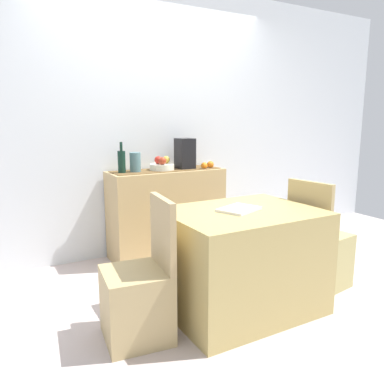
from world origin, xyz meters
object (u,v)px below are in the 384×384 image
at_px(coffee_maker, 185,154).
at_px(chair_by_corner, 318,255).
at_px(chair_near_window, 139,298).
at_px(fruit_bowl, 162,167).
at_px(ceramic_vase, 135,162).
at_px(dining_table, 241,260).
at_px(wine_bottle, 122,161).
at_px(open_book, 239,209).
at_px(sideboard_console, 166,213).

height_order(coffee_maker, chair_by_corner, coffee_maker).
bearing_deg(chair_near_window, coffee_maker, 51.63).
bearing_deg(fruit_bowl, ceramic_vase, 180.00).
height_order(fruit_bowl, dining_table, fruit_bowl).
bearing_deg(wine_bottle, dining_table, -71.60).
relative_size(wine_bottle, open_book, 1.04).
bearing_deg(open_book, ceramic_vase, 80.82).
xyz_separation_m(coffee_maker, open_book, (-0.26, -1.29, -0.28)).
xyz_separation_m(coffee_maker, chair_near_window, (-1.03, -1.30, -0.76)).
distance_m(fruit_bowl, coffee_maker, 0.28).
bearing_deg(dining_table, sideboard_console, 89.03).
relative_size(coffee_maker, dining_table, 0.29).
relative_size(fruit_bowl, ceramic_vase, 1.27).
distance_m(sideboard_console, wine_bottle, 0.71).
relative_size(fruit_bowl, chair_near_window, 0.27).
distance_m(sideboard_console, coffee_maker, 0.63).
bearing_deg(sideboard_console, wine_bottle, 180.00).
bearing_deg(open_book, chair_by_corner, -22.19).
relative_size(open_book, chair_near_window, 0.31).
relative_size(open_book, chair_by_corner, 0.31).
xyz_separation_m(open_book, chair_near_window, (-0.77, -0.01, -0.48)).
xyz_separation_m(fruit_bowl, ceramic_vase, (-0.28, 0.00, 0.06)).
height_order(fruit_bowl, ceramic_vase, ceramic_vase).
relative_size(sideboard_console, fruit_bowl, 4.81).
distance_m(coffee_maker, dining_table, 1.47).
bearing_deg(fruit_bowl, chair_near_window, -120.71).
distance_m(fruit_bowl, dining_table, 1.40).
bearing_deg(dining_table, ceramic_vase, 102.92).
height_order(fruit_bowl, chair_near_window, fruit_bowl).
xyz_separation_m(fruit_bowl, dining_table, (0.02, -1.30, -0.54)).
xyz_separation_m(wine_bottle, dining_table, (0.43, -1.30, -0.61)).
bearing_deg(sideboard_console, coffee_maker, 0.00).
height_order(ceramic_vase, open_book, ceramic_vase).
height_order(sideboard_console, chair_near_window, chair_near_window).
relative_size(fruit_bowl, dining_table, 0.23).
height_order(wine_bottle, open_book, wine_bottle).
bearing_deg(coffee_maker, sideboard_console, 180.00).
bearing_deg(ceramic_vase, sideboard_console, 0.00).
bearing_deg(coffee_maker, wine_bottle, 180.00).
bearing_deg(wine_bottle, chair_by_corner, -46.73).
xyz_separation_m(wine_bottle, chair_by_corner, (1.22, -1.30, -0.72)).
relative_size(sideboard_console, wine_bottle, 3.96).
bearing_deg(chair_by_corner, chair_near_window, 179.99).
bearing_deg(chair_by_corner, coffee_maker, 113.13).
bearing_deg(dining_table, chair_by_corner, -0.17).
xyz_separation_m(dining_table, chair_by_corner, (0.79, -0.00, -0.10)).
distance_m(fruit_bowl, chair_by_corner, 1.66).
height_order(dining_table, chair_by_corner, chair_by_corner).
bearing_deg(fruit_bowl, sideboard_console, 0.00).
distance_m(sideboard_console, chair_near_window, 1.54).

